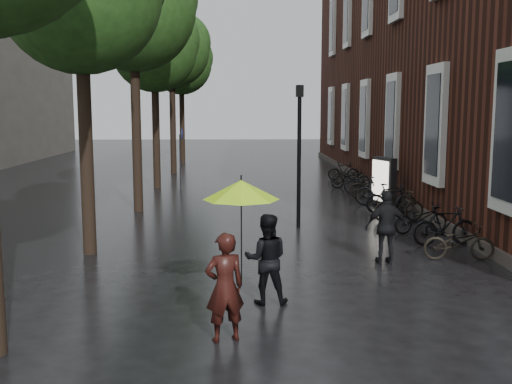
{
  "coord_description": "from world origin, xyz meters",
  "views": [
    {
      "loc": [
        -0.52,
        -7.31,
        3.51
      ],
      "look_at": [
        -0.12,
        5.19,
        1.75
      ],
      "focal_mm": 42.0,
      "sensor_mm": 36.0,
      "label": 1
    }
  ],
  "objects_px": {
    "person_burgundy": "(225,287)",
    "lamp_post": "(299,142)",
    "ad_lightbox": "(384,182)",
    "person_black": "(266,259)",
    "pedestrian_walking": "(387,227)",
    "parked_bicycles": "(381,194)"
  },
  "relations": [
    {
      "from": "person_burgundy",
      "to": "lamp_post",
      "type": "xyz_separation_m",
      "value": [
        2.0,
        8.65,
        1.68
      ]
    },
    {
      "from": "person_burgundy",
      "to": "ad_lightbox",
      "type": "relative_size",
      "value": 0.95
    },
    {
      "from": "pedestrian_walking",
      "to": "parked_bicycles",
      "type": "relative_size",
      "value": 0.1
    },
    {
      "from": "person_burgundy",
      "to": "lamp_post",
      "type": "relative_size",
      "value": 0.4
    },
    {
      "from": "pedestrian_walking",
      "to": "lamp_post",
      "type": "relative_size",
      "value": 0.4
    },
    {
      "from": "pedestrian_walking",
      "to": "ad_lightbox",
      "type": "height_order",
      "value": "ad_lightbox"
    },
    {
      "from": "parked_bicycles",
      "to": "ad_lightbox",
      "type": "xyz_separation_m",
      "value": [
        0.07,
        0.01,
        0.42
      ]
    },
    {
      "from": "ad_lightbox",
      "to": "lamp_post",
      "type": "relative_size",
      "value": 0.43
    },
    {
      "from": "person_burgundy",
      "to": "lamp_post",
      "type": "distance_m",
      "value": 9.04
    },
    {
      "from": "pedestrian_walking",
      "to": "ad_lightbox",
      "type": "relative_size",
      "value": 0.95
    },
    {
      "from": "person_black",
      "to": "lamp_post",
      "type": "distance_m",
      "value": 7.23
    },
    {
      "from": "person_burgundy",
      "to": "person_black",
      "type": "relative_size",
      "value": 1.02
    },
    {
      "from": "person_burgundy",
      "to": "parked_bicycles",
      "type": "xyz_separation_m",
      "value": [
        5.33,
        12.22,
        -0.37
      ]
    },
    {
      "from": "person_black",
      "to": "pedestrian_walking",
      "type": "relative_size",
      "value": 0.98
    },
    {
      "from": "parked_bicycles",
      "to": "person_black",
      "type": "bearing_deg",
      "value": -113.79
    },
    {
      "from": "person_black",
      "to": "ad_lightbox",
      "type": "bearing_deg",
      "value": -112.38
    },
    {
      "from": "parked_bicycles",
      "to": "ad_lightbox",
      "type": "bearing_deg",
      "value": 5.25
    },
    {
      "from": "person_burgundy",
      "to": "pedestrian_walking",
      "type": "bearing_deg",
      "value": -146.63
    },
    {
      "from": "person_burgundy",
      "to": "person_black",
      "type": "bearing_deg",
      "value": -130.18
    },
    {
      "from": "ad_lightbox",
      "to": "person_burgundy",
      "type": "bearing_deg",
      "value": -133.64
    },
    {
      "from": "lamp_post",
      "to": "ad_lightbox",
      "type": "bearing_deg",
      "value": 46.44
    },
    {
      "from": "pedestrian_walking",
      "to": "ad_lightbox",
      "type": "bearing_deg",
      "value": -108.61
    }
  ]
}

